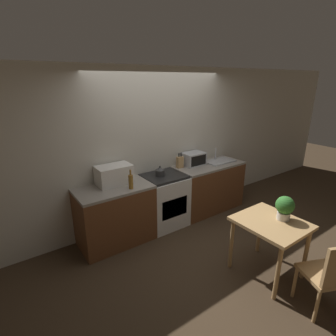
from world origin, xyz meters
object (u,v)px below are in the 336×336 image
stove_range (164,200)px  dining_table (270,229)px  microwave (114,175)px  kettle (160,171)px  dining_chair (330,274)px  bottle (131,181)px  toaster_oven (194,159)px

stove_range → dining_table: (0.39, -1.75, 0.19)m
stove_range → dining_table: size_ratio=1.14×
microwave → stove_range: bearing=-8.9°
stove_range → dining_table: 1.81m
stove_range → microwave: size_ratio=1.75×
stove_range → kettle: kettle is taller
dining_chair → bottle: bearing=138.5°
kettle → dining_chair: kettle is taller
kettle → toaster_oven: bearing=8.4°
microwave → toaster_oven: bearing=0.6°
stove_range → microwave: bearing=171.1°
kettle → bottle: bearing=-162.0°
microwave → dining_table: microwave is taller
bottle → kettle: bearing=18.0°
toaster_oven → dining_chair: bearing=-98.7°
dining_table → toaster_oven: bearing=79.0°
toaster_oven → dining_table: 1.97m
microwave → toaster_oven: 1.57m
dining_table → bottle: bearing=124.7°
toaster_oven → dining_chair: 2.72m
bottle → toaster_oven: (1.46, 0.33, 0.01)m
dining_chair → kettle: bearing=123.4°
toaster_oven → dining_chair: (-0.40, -2.64, -0.52)m
stove_range → kettle: (-0.06, 0.02, 0.52)m
stove_range → bottle: 0.92m
kettle → dining_chair: (0.42, -2.52, -0.47)m
dining_chair → toaster_oven: bearing=105.3°
bottle → toaster_oven: size_ratio=0.72×
stove_range → dining_chair: size_ratio=1.00×
stove_range → dining_chair: 2.52m
microwave → toaster_oven: size_ratio=1.30×
dining_table → dining_chair: (-0.04, -0.74, -0.14)m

